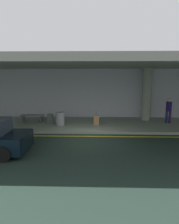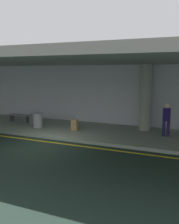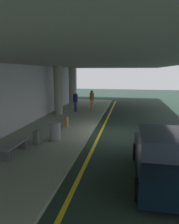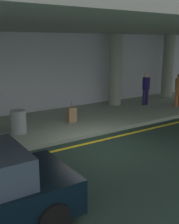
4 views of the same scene
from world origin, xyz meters
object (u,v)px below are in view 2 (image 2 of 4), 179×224
(bench_metal, at_px, (19,116))
(trash_bin_steel, at_px, (38,120))
(person_waiting_for_ride, at_px, (166,118))
(support_column_left_mid, at_px, (146,98))
(suitcase_upright_primary, at_px, (33,119))
(suitcase_upright_secondary, at_px, (74,125))

(bench_metal, height_order, trash_bin_steel, trash_bin_steel)
(person_waiting_for_ride, height_order, bench_metal, person_waiting_for_ride)
(bench_metal, bearing_deg, person_waiting_for_ride, -0.68)
(support_column_left_mid, distance_m, person_waiting_for_ride, 1.83)
(suitcase_upright_primary, bearing_deg, bench_metal, 179.25)
(suitcase_upright_secondary, bearing_deg, person_waiting_for_ride, 27.32)
(person_waiting_for_ride, bearing_deg, bench_metal, -15.38)
(trash_bin_steel, bearing_deg, suitcase_upright_primary, 143.80)
(support_column_left_mid, height_order, person_waiting_for_ride, support_column_left_mid)
(suitcase_upright_secondary, relative_size, trash_bin_steel, 1.06)
(person_waiting_for_ride, relative_size, bench_metal, 1.05)
(person_waiting_for_ride, distance_m, bench_metal, 9.28)
(person_waiting_for_ride, relative_size, trash_bin_steel, 1.98)
(support_column_left_mid, xyz_separation_m, bench_metal, (-7.99, -0.90, -1.47))
(person_waiting_for_ride, bearing_deg, suitcase_upright_primary, -12.88)
(suitcase_upright_primary, bearing_deg, trash_bin_steel, -21.48)
(suitcase_upright_primary, height_order, trash_bin_steel, suitcase_upright_primary)
(support_column_left_mid, height_order, suitcase_upright_secondary, support_column_left_mid)
(suitcase_upright_primary, relative_size, suitcase_upright_secondary, 1.00)
(trash_bin_steel, bearing_deg, support_column_left_mid, 17.36)
(support_column_left_mid, bearing_deg, suitcase_upright_secondary, -154.84)
(support_column_left_mid, height_order, bench_metal, support_column_left_mid)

